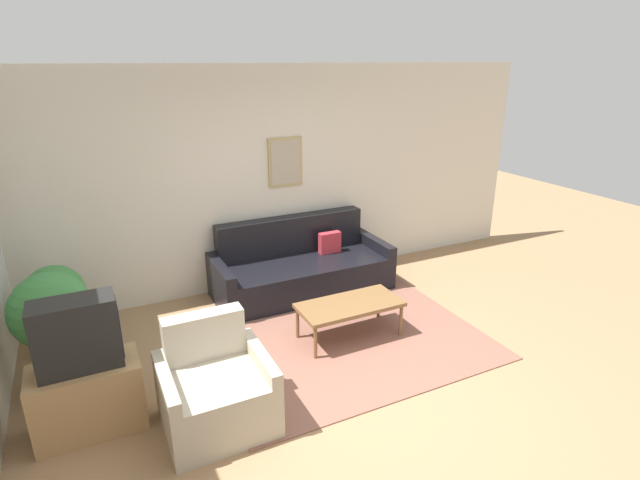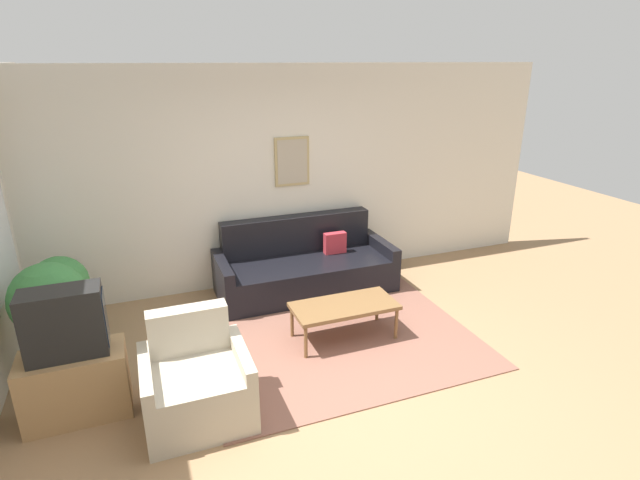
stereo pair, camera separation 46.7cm
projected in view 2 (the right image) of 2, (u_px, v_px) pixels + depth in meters
The scene contains 10 objects.
ground_plane at pixel (339, 396), 4.31m from camera, with size 16.00×16.00×0.00m, color #997551.
area_rug at pixel (335, 336), 5.22m from camera, with size 2.77×2.33×0.01m.
wall_back at pixel (258, 179), 6.11m from camera, with size 8.00×0.09×2.70m.
couch at pixel (304, 267), 6.21m from camera, with size 2.16×0.90×0.88m.
coffee_table at pixel (344, 307), 5.08m from camera, with size 1.07×0.51×0.39m.
tv_stand at pixel (76, 385), 3.99m from camera, with size 0.79×0.41×0.56m.
tv at pixel (64, 323), 3.80m from camera, with size 0.59×0.28×0.55m.
armchair at pixel (197, 385), 3.98m from camera, with size 0.82×0.76×0.84m.
potted_plant_tall at pixel (49, 302), 4.39m from camera, with size 0.66×0.66×1.08m.
potted_plant_by_window at pixel (60, 288), 5.03m from camera, with size 0.57×0.57×0.89m.
Camera 2 is at (-1.44, -3.29, 2.74)m, focal length 28.00 mm.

